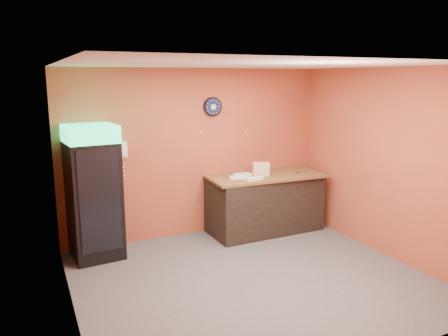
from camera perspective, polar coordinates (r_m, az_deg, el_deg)
floor at (r=6.05m, az=3.61°, el=-14.22°), size 4.50×4.50×0.00m
back_wall at (r=7.36m, az=-3.71°, el=1.97°), size 4.50×0.02×2.80m
left_wall at (r=4.94m, az=-19.81°, el=-3.59°), size 0.02×4.00×2.80m
right_wall at (r=6.93m, az=20.33°, el=0.65°), size 0.02×4.00×2.80m
ceiling at (r=5.44m, az=4.00°, el=13.34°), size 4.50×4.00×0.02m
beverage_cooler at (r=6.64m, az=-16.63°, el=-3.37°), size 0.76×0.77×1.99m
prep_counter at (r=7.66m, az=5.35°, el=-4.69°), size 1.95×0.90×0.97m
wall_clock at (r=7.36m, az=-1.50°, el=8.01°), size 0.32×0.06×0.32m
wall_phone at (r=6.94m, az=-13.09°, el=2.38°), size 0.13×0.11×0.24m
butcher_paper at (r=7.54m, az=5.42°, el=-1.01°), size 2.04×1.02×0.04m
sub_roll_stack at (r=7.40m, az=4.87°, el=-0.15°), size 0.29×0.17×0.23m
wrapped_sandwich_left at (r=7.21m, az=1.89°, el=-1.21°), size 0.32×0.17×0.04m
wrapped_sandwich_mid at (r=7.12m, az=3.95°, el=-1.41°), size 0.32×0.16×0.04m
wrapped_sandwich_right at (r=7.40m, az=2.43°, el=-0.87°), size 0.33×0.17×0.04m
kitchen_tool at (r=7.42m, az=3.30°, el=-0.77°), size 0.06×0.06×0.06m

